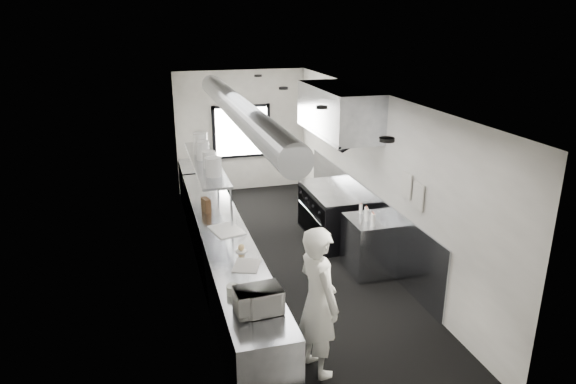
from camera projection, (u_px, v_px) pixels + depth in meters
floor at (288, 260)px, 8.83m from camera, size 3.00×8.00×0.01m
ceiling at (288, 95)px, 7.92m from camera, size 3.00×8.00×0.01m
wall_back at (241, 131)px, 12.02m from camera, size 3.00×0.02×2.80m
wall_front at (406, 312)px, 4.73m from camera, size 3.00×0.02×2.80m
wall_left at (194, 190)px, 7.99m from camera, size 0.02×8.00×2.80m
wall_right at (373, 175)px, 8.76m from camera, size 0.02×8.00×2.80m
wall_cladding at (363, 216)px, 9.30m from camera, size 0.03×5.50×1.10m
hvac_duct at (238, 109)px, 8.19m from camera, size 0.40×6.40×0.40m
service_window at (242, 132)px, 11.98m from camera, size 1.36×0.05×1.25m
exhaust_hood at (338, 111)px, 8.97m from camera, size 0.81×2.20×0.88m
prep_counter at (225, 257)px, 7.93m from camera, size 0.70×6.00×0.90m
pass_shelf at (206, 163)px, 8.94m from camera, size 0.45×3.00×0.68m
range at (332, 214)px, 9.58m from camera, size 0.88×1.60×0.94m
bottle_station at (368, 245)px, 8.34m from camera, size 0.65×0.80×0.90m
far_work_table at (198, 185)px, 11.30m from camera, size 0.70×1.20×0.90m
notice_sheet_a at (407, 185)px, 7.59m from camera, size 0.02×0.28×0.38m
notice_sheet_b at (418, 196)px, 7.29m from camera, size 0.02×0.28×0.38m
line_cook at (318, 301)px, 5.85m from camera, size 0.57×0.74×1.81m
microwave at (258, 300)px, 5.61m from camera, size 0.49×0.39×0.28m
deli_tub_a at (233, 290)px, 5.99m from camera, size 0.18×0.18×0.11m
deli_tub_b at (239, 295)px, 5.88m from camera, size 0.19×0.19×0.11m
newspaper at (247, 265)px, 6.68m from camera, size 0.44×0.49×0.01m
small_plate at (241, 251)px, 7.09m from camera, size 0.19×0.19×0.01m
pastry at (241, 247)px, 7.07m from camera, size 0.09×0.09×0.09m
cutting_board at (227, 230)px, 7.77m from camera, size 0.53×0.63×0.02m
knife_block at (206, 205)px, 8.48m from camera, size 0.15×0.23×0.23m
plate_stack_a at (214, 167)px, 8.08m from camera, size 0.30×0.30×0.30m
plate_stack_b at (209, 159)px, 8.53m from camera, size 0.26×0.26×0.28m
plate_stack_c at (203, 150)px, 9.00m from camera, size 0.27×0.27×0.33m
plate_stack_d at (200, 143)px, 9.36m from camera, size 0.34×0.34×0.39m
squeeze_bottle_a at (373, 220)px, 7.90m from camera, size 0.09×0.09×0.19m
squeeze_bottle_b at (372, 218)px, 8.04m from camera, size 0.06×0.06×0.16m
squeeze_bottle_c at (367, 215)px, 8.11m from camera, size 0.08×0.08×0.19m
squeeze_bottle_d at (366, 212)px, 8.27m from camera, size 0.07×0.07×0.17m
squeeze_bottle_e at (361, 209)px, 8.40m from camera, size 0.07×0.07×0.16m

